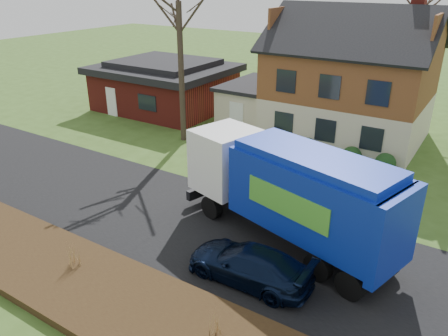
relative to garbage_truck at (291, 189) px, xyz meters
The scene contains 10 objects.
ground 4.77m from the garbage_truck, 167.34° to the right, with size 120.00×120.00×0.00m, color #36521B.
road 4.77m from the garbage_truck, 167.34° to the right, with size 80.00×7.00×0.02m, color black.
mulch_verge 7.74m from the garbage_truck, 123.30° to the right, with size 80.00×3.50×0.30m, color black.
main_house 13.36m from the garbage_truck, 101.30° to the left, with size 12.95×8.95×9.26m.
ranch_house 20.12m from the garbage_truck, 143.09° to the left, with size 9.80×8.20×3.70m.
garbage_truck is the anchor object (origin of this frame).
silver_sedan 6.53m from the garbage_truck, 140.01° to the left, with size 1.42×4.08×1.34m, color #A9ACB1.
navy_wagon 3.33m from the garbage_truck, 92.23° to the right, with size 1.80×4.42×1.28m, color black.
grass_clump_mid 8.09m from the garbage_truck, 133.26° to the right, with size 0.32×0.27×0.90m.
grass_clump_east 6.08m from the garbage_truck, 84.92° to the right, with size 0.34×0.28×0.85m.
Camera 1 is at (9.79, -12.67, 9.59)m, focal length 35.00 mm.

